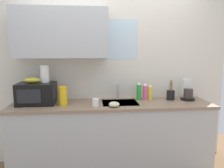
% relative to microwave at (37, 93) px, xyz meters
% --- Properties ---
extents(kitchen_wall_assembly, '(3.35, 0.42, 2.50)m').
position_rel_microwave_xyz_m(kitchen_wall_assembly, '(0.82, 0.26, 0.34)').
color(kitchen_wall_assembly, silver).
rests_on(kitchen_wall_assembly, ground).
extents(counter_unit, '(2.58, 0.63, 0.90)m').
position_rel_microwave_xyz_m(counter_unit, '(0.96, -0.05, -0.58)').
color(counter_unit, '#B2B7BC').
rests_on(counter_unit, ground).
extents(sink_faucet, '(0.03, 0.03, 0.20)m').
position_rel_microwave_xyz_m(sink_faucet, '(1.06, 0.19, -0.03)').
color(sink_faucet, '#B2B5BA').
rests_on(sink_faucet, counter_unit).
extents(microwave, '(0.46, 0.35, 0.27)m').
position_rel_microwave_xyz_m(microwave, '(0.00, 0.00, 0.00)').
color(microwave, black).
rests_on(microwave, counter_unit).
extents(banana_bunch, '(0.20, 0.11, 0.07)m').
position_rel_microwave_xyz_m(banana_bunch, '(-0.05, 0.00, 0.17)').
color(banana_bunch, gold).
rests_on(banana_bunch, microwave).
extents(paper_towel_roll, '(0.11, 0.11, 0.22)m').
position_rel_microwave_xyz_m(paper_towel_roll, '(0.10, 0.05, 0.24)').
color(paper_towel_roll, white).
rests_on(paper_towel_roll, microwave).
extents(coffee_maker, '(0.19, 0.21, 0.28)m').
position_rel_microwave_xyz_m(coffee_maker, '(2.01, 0.06, -0.03)').
color(coffee_maker, black).
rests_on(coffee_maker, counter_unit).
extents(dish_soap_bottle_green, '(0.07, 0.07, 0.25)m').
position_rel_microwave_xyz_m(dish_soap_bottle_green, '(1.34, 0.11, -0.02)').
color(dish_soap_bottle_green, green).
rests_on(dish_soap_bottle_green, counter_unit).
extents(dish_soap_bottle_pink, '(0.07, 0.07, 0.23)m').
position_rel_microwave_xyz_m(dish_soap_bottle_pink, '(1.43, 0.11, -0.03)').
color(dish_soap_bottle_pink, '#E55999').
rests_on(dish_soap_bottle_pink, counter_unit).
extents(dish_soap_bottle_yellow, '(0.06, 0.06, 0.21)m').
position_rel_microwave_xyz_m(dish_soap_bottle_yellow, '(1.50, 0.12, -0.03)').
color(dish_soap_bottle_yellow, yellow).
rests_on(dish_soap_bottle_yellow, counter_unit).
extents(cereal_canister, '(0.10, 0.10, 0.24)m').
position_rel_microwave_xyz_m(cereal_canister, '(0.34, -0.10, -0.02)').
color(cereal_canister, gold).
rests_on(cereal_canister, counter_unit).
extents(mug_white, '(0.08, 0.08, 0.09)m').
position_rel_microwave_xyz_m(mug_white, '(0.74, -0.19, -0.09)').
color(mug_white, white).
rests_on(mug_white, counter_unit).
extents(utensil_crock, '(0.11, 0.11, 0.27)m').
position_rel_microwave_xyz_m(utensil_crock, '(1.78, 0.07, -0.07)').
color(utensil_crock, black).
rests_on(utensil_crock, counter_unit).
extents(small_bowl, '(0.13, 0.13, 0.06)m').
position_rel_microwave_xyz_m(small_bowl, '(0.96, -0.25, -0.10)').
color(small_bowl, beige).
rests_on(small_bowl, counter_unit).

